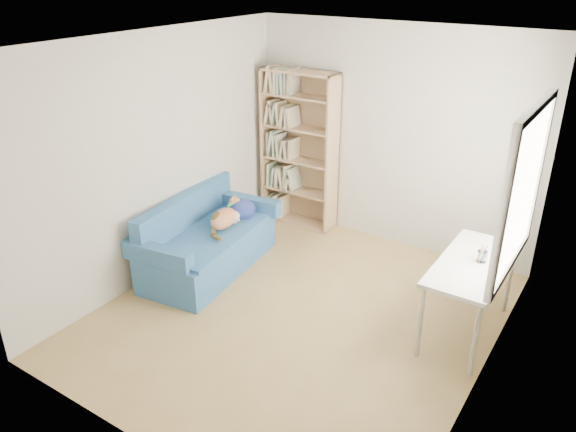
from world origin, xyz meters
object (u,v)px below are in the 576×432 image
object	(u,v)px
bookshelf	(299,156)
pen_cup	(482,255)
desk	(472,269)
sofa	(208,241)

from	to	relation	value
bookshelf	pen_cup	bearing A→B (deg)	-23.83
desk	pen_cup	bearing A→B (deg)	42.01
desk	pen_cup	xyz separation A→B (m)	(0.05, 0.05, 0.13)
bookshelf	sofa	bearing A→B (deg)	-97.46
sofa	desk	xyz separation A→B (m)	(2.81, 0.36, 0.36)
sofa	pen_cup	xyz separation A→B (m)	(2.87, 0.41, 0.49)
pen_cup	sofa	bearing A→B (deg)	-171.88
sofa	pen_cup	world-z (taller)	pen_cup
bookshelf	desk	size ratio (longest dim) A/B	1.60
sofa	desk	distance (m)	2.86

